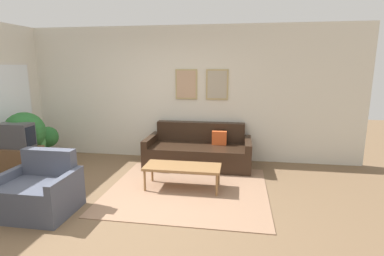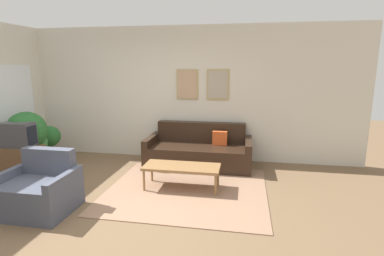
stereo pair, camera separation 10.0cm
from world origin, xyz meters
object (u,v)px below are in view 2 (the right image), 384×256
Objects in this scene: tv at (18,135)px; armchair at (39,191)px; coffee_table at (182,168)px; potted_plant_tall at (27,133)px; couch at (199,151)px.

tv reaches higher than armchair.
armchair reaches higher than coffee_table.
potted_plant_tall is at bearing 132.62° from armchair.
armchair is at bearing -129.08° from couch.
coffee_table is at bearing 32.47° from armchair.
potted_plant_tall is (-0.09, 0.32, -0.04)m from tv.
potted_plant_tall reaches higher than tv.
couch is at bearing 15.31° from potted_plant_tall.
coffee_table is 1.30× the size of armchair.
potted_plant_tall reaches higher than armchair.
couch is 1.68× the size of coffee_table.
armchair is (-1.82, -2.24, -0.00)m from couch.
coffee_table is 3.01m from potted_plant_tall.
armchair is 1.92m from potted_plant_tall.
coffee_table is 1.08× the size of potted_plant_tall.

